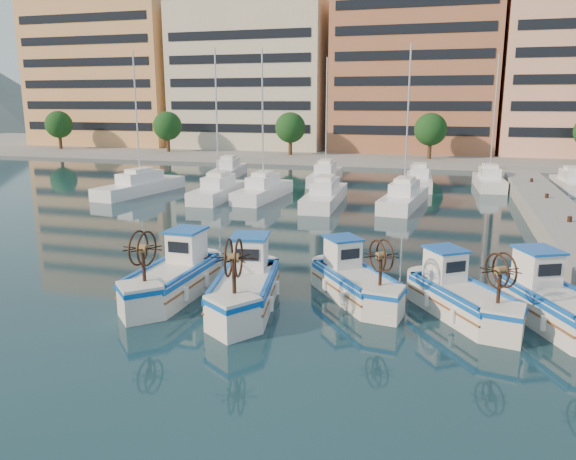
{
  "coord_description": "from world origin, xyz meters",
  "views": [
    {
      "loc": [
        6.6,
        -18.77,
        7.56
      ],
      "look_at": [
        -0.74,
        6.59,
        1.5
      ],
      "focal_mm": 35.0,
      "sensor_mm": 36.0,
      "label": 1
    }
  ],
  "objects_px": {
    "fishing_boat_a": "(174,275)",
    "fishing_boat_d": "(461,295)",
    "fishing_boat_e": "(554,301)",
    "fishing_boat_b": "(246,284)",
    "fishing_boat_c": "(354,279)"
  },
  "relations": [
    {
      "from": "fishing_boat_d",
      "to": "fishing_boat_e",
      "type": "xyz_separation_m",
      "value": [
        3.09,
        0.05,
        0.06
      ]
    },
    {
      "from": "fishing_boat_a",
      "to": "fishing_boat_e",
      "type": "xyz_separation_m",
      "value": [
        14.0,
        0.96,
        -0.02
      ]
    },
    {
      "from": "fishing_boat_a",
      "to": "fishing_boat_d",
      "type": "height_order",
      "value": "fishing_boat_a"
    },
    {
      "from": "fishing_boat_b",
      "to": "fishing_boat_d",
      "type": "distance_m",
      "value": 7.85
    },
    {
      "from": "fishing_boat_d",
      "to": "fishing_boat_c",
      "type": "bearing_deg",
      "value": 135.02
    },
    {
      "from": "fishing_boat_a",
      "to": "fishing_boat_e",
      "type": "bearing_deg",
      "value": 4.98
    },
    {
      "from": "fishing_boat_a",
      "to": "fishing_boat_e",
      "type": "distance_m",
      "value": 14.04
    },
    {
      "from": "fishing_boat_c",
      "to": "fishing_boat_d",
      "type": "xyz_separation_m",
      "value": [
        3.98,
        -0.72,
        0.0
      ]
    },
    {
      "from": "fishing_boat_a",
      "to": "fishing_boat_c",
      "type": "bearing_deg",
      "value": 14.33
    },
    {
      "from": "fishing_boat_a",
      "to": "fishing_boat_d",
      "type": "distance_m",
      "value": 10.95
    },
    {
      "from": "fishing_boat_a",
      "to": "fishing_boat_d",
      "type": "relative_size",
      "value": 1.08
    },
    {
      "from": "fishing_boat_e",
      "to": "fishing_boat_a",
      "type": "bearing_deg",
      "value": 158.5
    },
    {
      "from": "fishing_boat_b",
      "to": "fishing_boat_e",
      "type": "distance_m",
      "value": 10.92
    },
    {
      "from": "fishing_boat_a",
      "to": "fishing_boat_b",
      "type": "bearing_deg",
      "value": -5.94
    },
    {
      "from": "fishing_boat_d",
      "to": "fishing_boat_e",
      "type": "relative_size",
      "value": 0.92
    }
  ]
}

